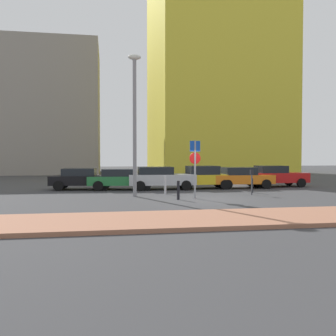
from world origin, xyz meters
name	(u,v)px	position (x,y,z in m)	size (l,w,h in m)	color
ground_plane	(208,199)	(0.00, 0.00, 0.00)	(120.00, 120.00, 0.00)	#38383A
sidewalk_brick	(255,218)	(0.00, -6.00, 0.07)	(40.00, 3.42, 0.14)	#9E664C
parked_car_black	(82,178)	(-6.65, 6.74, 0.74)	(4.30, 2.30, 1.40)	black
parked_car_green	(122,179)	(-4.09, 6.23, 0.72)	(4.55, 2.23, 1.36)	#237238
parked_car_silver	(160,177)	(-1.58, 5.99, 0.79)	(4.40, 2.15, 1.50)	#B7BABF
parked_car_yellow	(204,177)	(1.42, 6.13, 0.79)	(4.11, 2.09, 1.55)	gold
parked_car_orange	(241,177)	(4.07, 6.12, 0.76)	(4.25, 2.13, 1.44)	orange
parked_car_red	(274,176)	(6.83, 6.71, 0.78)	(4.53, 2.02, 1.52)	red
parking_sign_post	(195,162)	(-0.54, 0.56, 1.91)	(0.60, 0.10, 3.02)	gray
parking_meter	(252,179)	(3.09, 1.81, 0.92)	(0.18, 0.14, 1.42)	#4C4C51
street_lamp	(135,114)	(-3.55, 2.02, 4.49)	(0.70, 0.36, 7.70)	gray
traffic_bollard_near	(252,185)	(3.59, 2.96, 0.43)	(0.13, 0.13, 0.86)	black
traffic_bollard_mid	(165,185)	(-1.71, 3.00, 0.54)	(0.14, 0.14, 1.07)	#B7B7BC
traffic_bollard_far	(178,190)	(-1.49, 0.18, 0.48)	(0.14, 0.14, 0.95)	black
building_colorful_midrise	(213,62)	(8.55, 28.04, 14.30)	(15.24, 16.95, 28.59)	gold
building_under_construction	(35,110)	(-13.91, 30.89, 8.02)	(15.90, 11.01, 16.04)	gray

